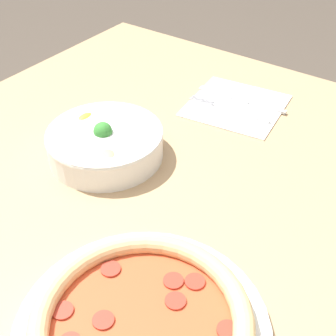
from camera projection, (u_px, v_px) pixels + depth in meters
The scene contains 6 objects.
dining_table at pixel (121, 269), 0.74m from camera, with size 1.24×1.00×0.73m.
pizza at pixel (142, 324), 0.54m from camera, with size 0.30×0.30×0.04m.
bowl at pixel (105, 142), 0.80m from camera, with size 0.20×0.20×0.07m.
napkin at pixel (236, 106), 0.95m from camera, with size 0.20×0.20×0.00m.
fork at pixel (230, 110), 0.93m from camera, with size 0.02×0.18×0.00m.
knife at pixel (245, 101), 0.96m from camera, with size 0.02×0.19×0.01m.
Camera 1 is at (-0.35, -0.34, 1.22)m, focal length 50.00 mm.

